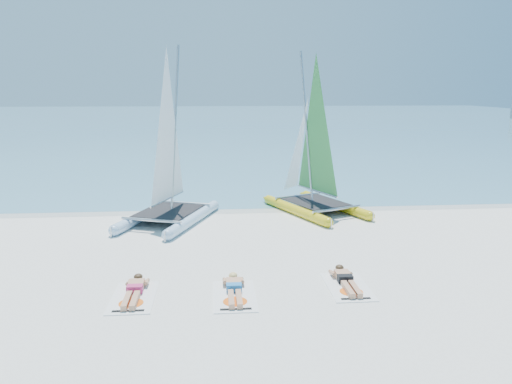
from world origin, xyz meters
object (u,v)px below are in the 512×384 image
towel_a (133,297)px  towel_b (234,296)px  catamaran_blue (168,168)px  sunbather_a (135,290)px  sunbather_b (234,288)px  towel_c (347,286)px  sunbather_c (346,279)px  catamaran_yellow (310,159)px

towel_a → towel_b: 2.36m
catamaran_blue → sunbather_a: (-0.27, -6.66, -1.84)m
sunbather_a → towel_b: (2.36, -0.30, -0.11)m
sunbather_a → sunbather_b: same height
sunbather_b → towel_a: bearing=-177.9°
sunbather_a → towel_c: size_ratio=0.93×
towel_a → towel_c: (5.15, 0.22, 0.00)m
sunbather_a → sunbather_b: bearing=-2.6°
towel_b → sunbather_b: 0.22m
sunbather_c → sunbather_b: bearing=-173.3°
towel_a → sunbather_c: 5.17m
sunbather_a → towel_b: 2.38m
catamaran_blue → sunbather_a: 6.92m
towel_a → towel_c: 5.16m
catamaran_yellow → sunbather_a: (-5.69, -8.03, -1.91)m
sunbather_a → towel_c: (5.15, 0.03, -0.11)m
towel_b → sunbather_c: bearing=10.5°
sunbather_a → sunbather_b: size_ratio=1.00×
towel_c → towel_b: bearing=-173.3°
sunbather_c → towel_c: bearing=-90.0°
towel_c → sunbather_a: bearing=-179.7°
sunbather_b → towel_c: size_ratio=0.93×
towel_b → sunbather_b: bearing=90.0°
sunbather_a → sunbather_c: same height
catamaran_yellow → towel_b: bearing=-135.5°
towel_b → towel_c: same height
towel_b → towel_c: 2.82m
towel_b → sunbather_a: bearing=172.8°
catamaran_yellow → sunbather_b: size_ratio=3.73×
towel_a → catamaran_yellow: bearing=55.3°
catamaran_yellow → sunbather_c: size_ratio=3.73×
catamaran_yellow → towel_b: 9.20m
towel_a → towel_c: same height
catamaran_blue → sunbather_c: size_ratio=3.80×
catamaran_yellow → sunbather_c: bearing=-117.6°
sunbather_a → towel_c: bearing=0.3°
towel_b → sunbather_b: sunbather_b is taller
catamaran_yellow → towel_a: bearing=-148.4°
sunbather_a → towel_a: bearing=-90.0°
sunbather_a → catamaran_yellow: bearing=54.7°
sunbather_c → catamaran_yellow: bearing=86.0°
sunbather_b → towel_b: bearing=-90.0°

